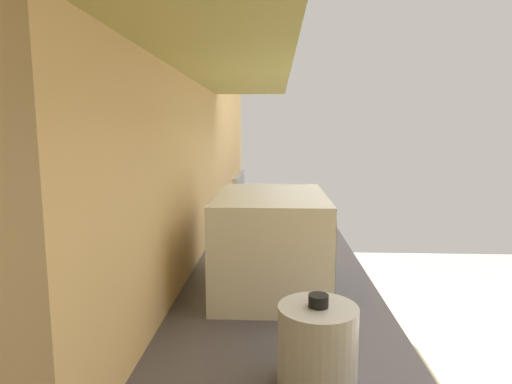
# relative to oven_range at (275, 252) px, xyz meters

# --- Properties ---
(wall_back) EXTENTS (3.99, 0.12, 2.74)m
(wall_back) POSITION_rel_oven_range_xyz_m (-1.52, 0.36, 0.92)
(wall_back) COLOR #EDC17C
(wall_back) RESTS_ON ground_plane
(oven_range) EXTENTS (0.69, 0.62, 1.06)m
(oven_range) POSITION_rel_oven_range_xyz_m (0.00, 0.00, 0.00)
(oven_range) COLOR #B7BABF
(oven_range) RESTS_ON ground_plane
(microwave) EXTENTS (0.51, 0.35, 0.31)m
(microwave) POSITION_rel_oven_range_xyz_m (-1.88, 0.02, 0.58)
(microwave) COLOR white
(microwave) RESTS_ON counter_run
(bowl) EXTENTS (0.15, 0.15, 0.06)m
(bowl) POSITION_rel_oven_range_xyz_m (-0.87, -0.08, 0.46)
(bowl) COLOR #4C8CBF
(bowl) RESTS_ON counter_run
(kettle) EXTENTS (0.22, 0.16, 0.19)m
(kettle) POSITION_rel_oven_range_xyz_m (-2.41, -0.08, 0.51)
(kettle) COLOR #B7BABF
(kettle) RESTS_ON counter_run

